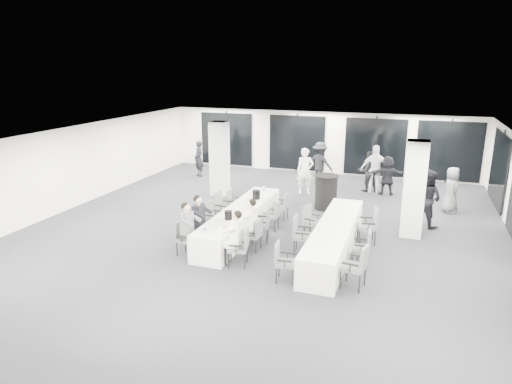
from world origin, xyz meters
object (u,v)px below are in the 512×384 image
chair_main_right_far (283,204)px  standing_guest_e (452,187)px  chair_side_right_mid (364,245)px  standing_guest_c (320,160)px  chair_main_left_mid (212,215)px  standing_guest_g (199,156)px  chair_main_right_second (255,233)px  standing_guest_a (305,168)px  standing_guest_h (428,195)px  chair_main_right_mid (263,222)px  cocktail_table (326,192)px  chair_side_right_near (358,264)px  chair_main_left_near (184,236)px  banquet_table_side (334,238)px  chair_main_right_near (241,245)px  banquet_table_main (240,221)px  chair_side_left_far (311,219)px  standing_guest_f (387,173)px  chair_main_left_fourth (222,206)px  chair_main_right_fourth (273,214)px  chair_side_left_mid (300,233)px  standing_guest_d (375,166)px  standing_guest_b (368,169)px  chair_main_left_second (196,227)px  chair_side_right_far (370,223)px  ice_bucket_far (256,195)px  ice_bucket_near (228,215)px  chair_side_left_near (283,259)px

chair_main_right_far → standing_guest_e: bearing=-60.4°
chair_side_right_mid → standing_guest_c: 8.01m
chair_main_left_mid → standing_guest_g: bearing=-143.2°
chair_main_right_second → standing_guest_g: (-5.14, 7.19, 0.40)m
standing_guest_a → standing_guest_h: standing_guest_h is taller
chair_main_right_mid → standing_guest_c: bearing=-16.1°
cocktail_table → chair_side_right_near: (1.75, -5.56, -0.03)m
cocktail_table → chair_main_left_near: size_ratio=1.32×
banquet_table_side → chair_main_right_near: size_ratio=5.20×
standing_guest_a → standing_guest_h: (4.40, -2.41, 0.01)m
banquet_table_main → standing_guest_c: 6.64m
chair_side_left_far → standing_guest_f: 5.61m
chair_main_left_fourth → standing_guest_f: standing_guest_f is taller
chair_main_right_mid → standing_guest_h: 5.24m
chair_main_right_second → standing_guest_e: bearing=-41.4°
chair_main_right_fourth → chair_side_left_mid: chair_side_left_mid is taller
standing_guest_g → chair_main_right_near: bearing=-19.6°
chair_side_left_far → standing_guest_d: bearing=-179.3°
standing_guest_b → standing_guest_d: standing_guest_d is taller
chair_main_left_second → chair_side_left_far: 3.29m
chair_side_right_mid → chair_side_right_far: size_ratio=0.87×
chair_side_right_far → standing_guest_f: standing_guest_f is taller
chair_main_left_second → chair_main_right_far: bearing=164.3°
banquet_table_main → standing_guest_h: standing_guest_h is taller
chair_side_left_mid → chair_main_right_near: bearing=-48.4°
chair_side_left_mid → standing_guest_g: standing_guest_g is taller
chair_main_left_mid → chair_side_right_far: 4.56m
chair_main_left_second → chair_side_right_mid: chair_main_left_second is taller
standing_guest_b → ice_bucket_far: standing_guest_b is taller
ice_bucket_near → chair_main_right_far: bearing=73.0°
chair_side_left_mid → standing_guest_b: 6.93m
chair_main_right_near → chair_main_right_far: chair_main_right_near is taller
chair_main_right_fourth → chair_side_left_far: bearing=-98.8°
chair_side_right_far → ice_bucket_near: bearing=98.7°
chair_main_right_second → chair_main_right_mid: (0.01, 0.70, 0.07)m
standing_guest_c → standing_guest_e: standing_guest_c is taller
chair_main_right_far → ice_bucket_near: size_ratio=3.59×
banquet_table_main → chair_side_right_near: bearing=-32.7°
chair_main_left_mid → chair_side_left_far: (2.85, 0.61, -0.00)m
standing_guest_a → standing_guest_c: (0.24, 1.64, -0.01)m
banquet_table_main → chair_main_right_mid: size_ratio=4.97×
chair_main_right_near → standing_guest_c: bearing=-13.3°
chair_main_right_fourth → chair_side_right_far: bearing=-92.3°
chair_side_left_mid → chair_side_right_mid: bearing=79.0°
banquet_table_side → chair_main_right_fourth: (-2.02, 1.08, 0.12)m
chair_side_left_near → standing_guest_d: bearing=163.9°
standing_guest_a → chair_main_right_second: bearing=-108.3°
chair_main_left_fourth → ice_bucket_near: size_ratio=4.25×
banquet_table_side → ice_bucket_near: (-2.82, -0.49, 0.50)m
chair_side_right_mid → standing_guest_e: bearing=-32.1°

